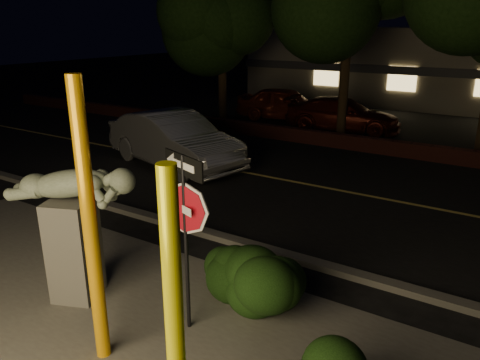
% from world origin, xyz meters
% --- Properties ---
extents(ground, '(90.00, 90.00, 0.00)m').
position_xyz_m(ground, '(0.00, 10.00, 0.00)').
color(ground, black).
rests_on(ground, ground).
extents(road, '(80.00, 8.00, 0.01)m').
position_xyz_m(road, '(0.00, 7.00, 0.01)').
color(road, black).
rests_on(road, ground).
extents(lane_marking, '(80.00, 0.12, 0.00)m').
position_xyz_m(lane_marking, '(0.00, 7.00, 0.02)').
color(lane_marking, tan).
rests_on(lane_marking, road).
extents(curb, '(80.00, 0.25, 0.12)m').
position_xyz_m(curb, '(0.00, 2.90, 0.06)').
color(curb, '#4C4944').
rests_on(curb, ground).
extents(brick_wall, '(40.00, 0.35, 0.50)m').
position_xyz_m(brick_wall, '(0.00, 11.30, 0.25)').
color(brick_wall, '#411915').
rests_on(brick_wall, ground).
extents(parking_lot, '(40.00, 12.00, 0.01)m').
position_xyz_m(parking_lot, '(0.00, 17.00, 0.01)').
color(parking_lot, black).
rests_on(parking_lot, ground).
extents(building, '(22.00, 10.20, 4.00)m').
position_xyz_m(building, '(0.00, 24.99, 2.00)').
color(building, '#6D6357').
rests_on(building, ground).
extents(yellow_pole_left, '(0.18, 0.18, 3.67)m').
position_xyz_m(yellow_pole_left, '(-0.45, -0.80, 1.84)').
color(yellow_pole_left, '#F2A10A').
rests_on(yellow_pole_left, ground).
extents(yellow_pole_right, '(0.16, 0.16, 3.21)m').
position_xyz_m(yellow_pole_right, '(1.63, -1.71, 1.61)').
color(yellow_pole_right, yellow).
rests_on(yellow_pole_right, ground).
extents(signpost, '(0.84, 0.31, 2.59)m').
position_xyz_m(signpost, '(0.13, 0.28, 1.84)').
color(signpost, black).
rests_on(signpost, ground).
extents(sculpture, '(2.02, 1.24, 2.21)m').
position_xyz_m(sculpture, '(-1.83, -0.02, 1.37)').
color(sculpture, '#4C4944').
rests_on(sculpture, ground).
extents(hedge_center, '(1.91, 0.94, 0.98)m').
position_xyz_m(hedge_center, '(0.44, 1.35, 0.49)').
color(hedge_center, black).
rests_on(hedge_center, ground).
extents(hedge_right, '(1.95, 1.22, 1.20)m').
position_xyz_m(hedge_right, '(1.07, 1.27, 0.60)').
color(hedge_right, black).
rests_on(hedge_right, ground).
extents(silver_sedan, '(5.27, 2.94, 1.65)m').
position_xyz_m(silver_sedan, '(-5.32, 6.46, 0.82)').
color(silver_sedan, silver).
rests_on(silver_sedan, ground).
extents(parked_car_red, '(4.56, 2.48, 1.47)m').
position_xyz_m(parked_car_red, '(-5.82, 14.80, 0.74)').
color(parked_car_red, maroon).
rests_on(parked_car_red, ground).
extents(parked_car_darkred, '(4.84, 2.54, 1.34)m').
position_xyz_m(parked_car_darkred, '(-2.76, 13.99, 0.67)').
color(parked_car_darkred, '#440F09').
rests_on(parked_car_darkred, ground).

